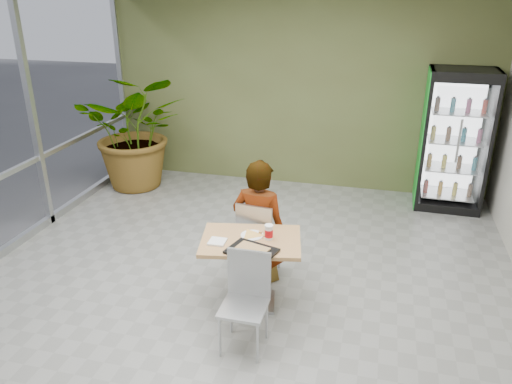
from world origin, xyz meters
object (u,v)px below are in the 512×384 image
at_px(dining_table, 251,258).
at_px(potted_plant, 137,131).
at_px(seated_woman, 259,232).
at_px(cafeteria_tray, 252,251).
at_px(soda_cup, 269,232).
at_px(chair_far, 257,234).
at_px(beverage_fridge, 454,141).
at_px(chair_near, 246,292).

bearing_deg(dining_table, potted_plant, 133.30).
xyz_separation_m(seated_woman, potted_plant, (-2.53, 2.20, 0.38)).
height_order(seated_woman, cafeteria_tray, seated_woman).
bearing_deg(soda_cup, chair_far, 117.33).
distance_m(dining_table, seated_woman, 0.55).
height_order(dining_table, chair_far, chair_far).
height_order(dining_table, potted_plant, potted_plant).
xyz_separation_m(dining_table, beverage_fridge, (2.18, 3.13, 0.47)).
relative_size(chair_far, cafeteria_tray, 2.10).
relative_size(soda_cup, cafeteria_tray, 0.35).
height_order(chair_near, soda_cup, same).
xyz_separation_m(chair_far, potted_plant, (-2.52, 2.24, 0.38)).
distance_m(chair_far, potted_plant, 3.40).
bearing_deg(beverage_fridge, potted_plant, -174.06).
bearing_deg(potted_plant, beverage_fridge, 4.62).
distance_m(seated_woman, beverage_fridge, 3.44).
distance_m(chair_near, cafeteria_tray, 0.40).
xyz_separation_m(beverage_fridge, potted_plant, (-4.76, -0.38, -0.08)).
height_order(chair_near, cafeteria_tray, chair_near).
height_order(chair_far, soda_cup, chair_far).
relative_size(chair_far, chair_near, 1.02).
xyz_separation_m(dining_table, soda_cup, (0.17, 0.05, 0.29)).
bearing_deg(seated_woman, chair_near, 104.67).
distance_m(chair_far, cafeteria_tray, 0.79).
distance_m(soda_cup, potted_plant, 3.86).
distance_m(dining_table, chair_far, 0.51).
distance_m(chair_far, soda_cup, 0.59).
bearing_deg(soda_cup, beverage_fridge, 56.94).
relative_size(chair_far, beverage_fridge, 0.46).
bearing_deg(dining_table, soda_cup, 15.48).
bearing_deg(chair_far, cafeteria_tray, 106.85).
xyz_separation_m(chair_far, soda_cup, (0.24, -0.45, 0.28)).
bearing_deg(seated_woman, chair_far, 83.31).
relative_size(chair_near, cafeteria_tray, 2.05).
bearing_deg(chair_far, beverage_fridge, -124.11).
relative_size(chair_near, beverage_fridge, 0.45).
bearing_deg(beverage_fridge, cafeteria_tray, -120.58).
distance_m(chair_far, beverage_fridge, 3.48).
distance_m(seated_woman, soda_cup, 0.62).
height_order(chair_far, chair_near, chair_far).
distance_m(soda_cup, beverage_fridge, 3.68).
bearing_deg(soda_cup, seated_woman, 114.12).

